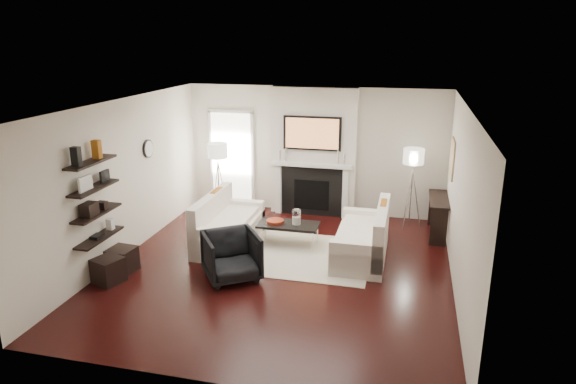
% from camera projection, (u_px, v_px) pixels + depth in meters
% --- Properties ---
extents(room_envelope, '(6.00, 6.00, 6.00)m').
position_uv_depth(room_envelope, '(279.00, 191.00, 8.09)').
color(room_envelope, black).
rests_on(room_envelope, ground).
extents(chimney_breast, '(1.80, 0.25, 2.70)m').
position_uv_depth(chimney_breast, '(313.00, 152.00, 10.77)').
color(chimney_breast, silver).
rests_on(chimney_breast, floor).
extents(fireplace_surround, '(1.30, 0.02, 1.04)m').
position_uv_depth(fireplace_surround, '(312.00, 192.00, 10.88)').
color(fireplace_surround, black).
rests_on(fireplace_surround, floor).
extents(firebox, '(0.75, 0.02, 0.65)m').
position_uv_depth(firebox, '(312.00, 195.00, 10.90)').
color(firebox, black).
rests_on(firebox, floor).
extents(mantel_pilaster_l, '(0.12, 0.08, 1.10)m').
position_uv_depth(mantel_pilaster_l, '(278.00, 188.00, 11.01)').
color(mantel_pilaster_l, white).
rests_on(mantel_pilaster_l, floor).
extents(mantel_pilaster_r, '(0.12, 0.08, 1.10)m').
position_uv_depth(mantel_pilaster_r, '(345.00, 193.00, 10.69)').
color(mantel_pilaster_r, white).
rests_on(mantel_pilaster_r, floor).
extents(mantel_shelf, '(1.70, 0.18, 0.07)m').
position_uv_depth(mantel_shelf, '(312.00, 165.00, 10.66)').
color(mantel_shelf, white).
rests_on(mantel_shelf, chimney_breast).
extents(tv_body, '(1.20, 0.06, 0.70)m').
position_uv_depth(tv_body, '(312.00, 133.00, 10.49)').
color(tv_body, black).
rests_on(tv_body, chimney_breast).
extents(tv_screen, '(1.10, 0.00, 0.62)m').
position_uv_depth(tv_screen, '(312.00, 134.00, 10.46)').
color(tv_screen, '#BF723F').
rests_on(tv_screen, tv_body).
extents(candlestick_l_tall, '(0.04, 0.04, 0.30)m').
position_uv_depth(candlestick_l_tall, '(286.00, 155.00, 10.74)').
color(candlestick_l_tall, silver).
rests_on(candlestick_l_tall, mantel_shelf).
extents(candlestick_l_short, '(0.04, 0.04, 0.24)m').
position_uv_depth(candlestick_l_short, '(280.00, 156.00, 10.78)').
color(candlestick_l_short, silver).
rests_on(candlestick_l_short, mantel_shelf).
extents(candlestick_r_tall, '(0.04, 0.04, 0.30)m').
position_uv_depth(candlestick_r_tall, '(338.00, 157.00, 10.49)').
color(candlestick_r_tall, silver).
rests_on(candlestick_r_tall, mantel_shelf).
extents(candlestick_r_short, '(0.04, 0.04, 0.24)m').
position_uv_depth(candlestick_r_short, '(344.00, 159.00, 10.47)').
color(candlestick_r_short, silver).
rests_on(candlestick_r_short, mantel_shelf).
extents(hallway_panel, '(0.90, 0.02, 2.10)m').
position_uv_depth(hallway_panel, '(232.00, 160.00, 11.37)').
color(hallway_panel, white).
rests_on(hallway_panel, floor).
extents(door_trim_l, '(0.06, 0.06, 2.16)m').
position_uv_depth(door_trim_l, '(212.00, 159.00, 11.46)').
color(door_trim_l, white).
rests_on(door_trim_l, floor).
extents(door_trim_r, '(0.06, 0.06, 2.16)m').
position_uv_depth(door_trim_r, '(253.00, 162.00, 11.24)').
color(door_trim_r, white).
rests_on(door_trim_r, floor).
extents(door_trim_top, '(1.02, 0.06, 0.06)m').
position_uv_depth(door_trim_top, '(230.00, 111.00, 11.03)').
color(door_trim_top, white).
rests_on(door_trim_top, wall_back).
extents(rug, '(2.60, 2.00, 0.01)m').
position_uv_depth(rug, '(296.00, 254.00, 9.03)').
color(rug, beige).
rests_on(rug, floor).
extents(loveseat_left_base, '(0.85, 1.80, 0.42)m').
position_uv_depth(loveseat_left_base, '(229.00, 233.00, 9.43)').
color(loveseat_left_base, white).
rests_on(loveseat_left_base, floor).
extents(loveseat_left_back, '(0.18, 1.80, 0.80)m').
position_uv_depth(loveseat_left_back, '(211.00, 216.00, 9.41)').
color(loveseat_left_back, white).
rests_on(loveseat_left_back, floor).
extents(loveseat_left_arm_n, '(0.85, 0.18, 0.60)m').
position_uv_depth(loveseat_left_arm_n, '(213.00, 246.00, 8.65)').
color(loveseat_left_arm_n, white).
rests_on(loveseat_left_arm_n, floor).
extents(loveseat_left_arm_s, '(0.85, 0.18, 0.60)m').
position_uv_depth(loveseat_left_arm_s, '(243.00, 215.00, 10.15)').
color(loveseat_left_arm_s, white).
rests_on(loveseat_left_arm_s, floor).
extents(loveseat_left_cushion, '(0.63, 1.44, 0.10)m').
position_uv_depth(loveseat_left_cushion, '(231.00, 220.00, 9.34)').
color(loveseat_left_cushion, white).
rests_on(loveseat_left_cushion, loveseat_left_base).
extents(pillow_left_orange, '(0.10, 0.42, 0.42)m').
position_uv_depth(pillow_left_orange, '(217.00, 200.00, 9.63)').
color(pillow_left_orange, '#9D5713').
rests_on(pillow_left_orange, loveseat_left_cushion).
extents(pillow_left_charcoal, '(0.10, 0.40, 0.40)m').
position_uv_depth(pillow_left_charcoal, '(205.00, 211.00, 9.07)').
color(pillow_left_charcoal, black).
rests_on(pillow_left_charcoal, loveseat_left_cushion).
extents(loveseat_right_base, '(0.85, 1.80, 0.42)m').
position_uv_depth(loveseat_right_base, '(361.00, 246.00, 8.87)').
color(loveseat_right_base, white).
rests_on(loveseat_right_base, floor).
extents(loveseat_right_back, '(0.18, 1.80, 0.80)m').
position_uv_depth(loveseat_right_back, '(381.00, 230.00, 8.71)').
color(loveseat_right_back, white).
rests_on(loveseat_right_back, floor).
extents(loveseat_right_arm_n, '(0.85, 0.18, 0.60)m').
position_uv_depth(loveseat_right_arm_n, '(356.00, 260.00, 8.09)').
color(loveseat_right_arm_n, white).
rests_on(loveseat_right_arm_n, floor).
extents(loveseat_right_arm_s, '(0.85, 0.18, 0.60)m').
position_uv_depth(loveseat_right_arm_s, '(365.00, 225.00, 9.60)').
color(loveseat_right_arm_s, white).
rests_on(loveseat_right_arm_s, floor).
extents(loveseat_right_cushion, '(0.63, 1.44, 0.10)m').
position_uv_depth(loveseat_right_cushion, '(359.00, 232.00, 8.81)').
color(loveseat_right_cushion, white).
rests_on(loveseat_right_cushion, loveseat_right_base).
extents(pillow_right_orange, '(0.10, 0.42, 0.42)m').
position_uv_depth(pillow_right_orange, '(383.00, 213.00, 8.92)').
color(pillow_right_orange, '#9D5713').
rests_on(pillow_right_orange, loveseat_right_cushion).
extents(pillow_right_charcoal, '(0.10, 0.40, 0.40)m').
position_uv_depth(pillow_right_charcoal, '(381.00, 226.00, 8.37)').
color(pillow_right_charcoal, black).
rests_on(pillow_right_charcoal, loveseat_right_cushion).
extents(coffee_table, '(1.10, 0.55, 0.04)m').
position_uv_depth(coffee_table, '(288.00, 225.00, 9.33)').
color(coffee_table, black).
rests_on(coffee_table, floor).
extents(coffee_leg_nw, '(0.02, 0.02, 0.38)m').
position_uv_depth(coffee_leg_nw, '(259.00, 237.00, 9.30)').
color(coffee_leg_nw, silver).
rests_on(coffee_leg_nw, floor).
extents(coffee_leg_ne, '(0.02, 0.02, 0.38)m').
position_uv_depth(coffee_leg_ne, '(313.00, 242.00, 9.07)').
color(coffee_leg_ne, silver).
rests_on(coffee_leg_ne, floor).
extents(coffee_leg_sw, '(0.02, 0.02, 0.38)m').
position_uv_depth(coffee_leg_sw, '(265.00, 229.00, 9.71)').
color(coffee_leg_sw, silver).
rests_on(coffee_leg_sw, floor).
extents(coffee_leg_se, '(0.02, 0.02, 0.38)m').
position_uv_depth(coffee_leg_se, '(317.00, 233.00, 9.48)').
color(coffee_leg_se, silver).
rests_on(coffee_leg_se, floor).
extents(hurricane_glass, '(0.16, 0.16, 0.28)m').
position_uv_depth(hurricane_glass, '(296.00, 217.00, 9.25)').
color(hurricane_glass, white).
rests_on(hurricane_glass, coffee_table).
extents(hurricane_candle, '(0.10, 0.10, 0.15)m').
position_uv_depth(hurricane_candle, '(296.00, 220.00, 9.27)').
color(hurricane_candle, white).
rests_on(hurricane_candle, coffee_table).
extents(copper_bowl, '(0.32, 0.32, 0.05)m').
position_uv_depth(copper_bowl, '(275.00, 221.00, 9.37)').
color(copper_bowl, '#C43E20').
rests_on(copper_bowl, coffee_table).
extents(armchair, '(1.10, 1.08, 0.83)m').
position_uv_depth(armchair, '(232.00, 254.00, 8.04)').
color(armchair, black).
rests_on(armchair, floor).
extents(lamp_left_post, '(0.02, 0.02, 1.20)m').
position_uv_depth(lamp_left_post, '(219.00, 190.00, 10.70)').
color(lamp_left_post, silver).
rests_on(lamp_left_post, floor).
extents(lamp_left_shade, '(0.40, 0.40, 0.30)m').
position_uv_depth(lamp_left_shade, '(217.00, 150.00, 10.46)').
color(lamp_left_shade, white).
rests_on(lamp_left_shade, lamp_left_post).
extents(lamp_left_leg_a, '(0.25, 0.02, 1.23)m').
position_uv_depth(lamp_left_leg_a, '(224.00, 191.00, 10.68)').
color(lamp_left_leg_a, silver).
rests_on(lamp_left_leg_a, floor).
extents(lamp_left_leg_b, '(0.14, 0.22, 1.23)m').
position_uv_depth(lamp_left_leg_b, '(218.00, 189.00, 10.81)').
color(lamp_left_leg_b, silver).
rests_on(lamp_left_leg_b, floor).
extents(lamp_left_leg_c, '(0.14, 0.22, 1.23)m').
position_uv_depth(lamp_left_leg_c, '(215.00, 191.00, 10.63)').
color(lamp_left_leg_c, silver).
rests_on(lamp_left_leg_c, floor).
extents(lamp_right_post, '(0.02, 0.02, 1.20)m').
position_uv_depth(lamp_right_post, '(411.00, 198.00, 10.21)').
color(lamp_right_post, silver).
rests_on(lamp_right_post, floor).
extents(lamp_right_shade, '(0.40, 0.40, 0.30)m').
position_uv_depth(lamp_right_shade, '(414.00, 156.00, 9.96)').
color(lamp_right_shade, white).
rests_on(lamp_right_shade, lamp_right_post).
extents(lamp_right_leg_a, '(0.25, 0.02, 1.23)m').
position_uv_depth(lamp_right_leg_a, '(416.00, 198.00, 10.18)').
color(lamp_right_leg_a, silver).
rests_on(lamp_right_leg_a, floor).
extents(lamp_right_leg_b, '(0.14, 0.22, 1.23)m').
position_uv_depth(lamp_right_leg_b, '(408.00, 196.00, 10.31)').
color(lamp_right_leg_b, silver).
rests_on(lamp_right_leg_b, floor).
extents(lamp_right_leg_c, '(0.14, 0.22, 1.23)m').
position_uv_depth(lamp_right_leg_c, '(408.00, 199.00, 10.13)').
color(lamp_right_leg_c, silver).
rests_on(lamp_right_leg_c, floor).
extents(console_top, '(0.35, 1.20, 0.04)m').
position_uv_depth(console_top, '(439.00, 199.00, 9.71)').
color(console_top, black).
rests_on(console_top, floor).
extents(console_leg_n, '(0.30, 0.04, 0.71)m').
position_uv_depth(console_leg_n, '(438.00, 228.00, 9.31)').
color(console_leg_n, black).
rests_on(console_leg_n, floor).
extents(console_leg_s, '(0.30, 0.04, 0.71)m').
position_uv_depth(console_leg_s, '(436.00, 209.00, 10.33)').
color(console_leg_s, black).
rests_on(console_leg_s, floor).
extents(wall_art, '(0.03, 0.70, 0.70)m').
position_uv_depth(wall_art, '(452.00, 159.00, 9.33)').
color(wall_art, tan).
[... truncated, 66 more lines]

